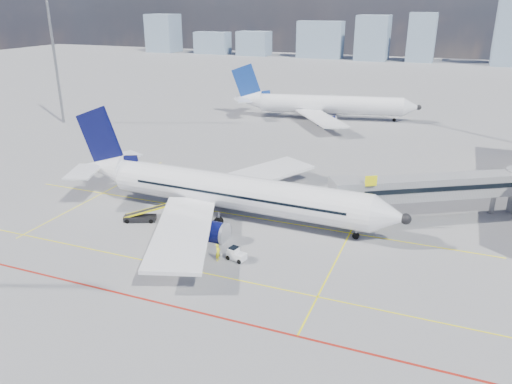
# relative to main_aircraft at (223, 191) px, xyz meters

# --- Properties ---
(ground) EXTENTS (420.00, 420.00, 0.00)m
(ground) POSITION_rel_main_aircraft_xyz_m (1.46, -7.29, -3.22)
(ground) COLOR gray
(ground) RESTS_ON ground
(apron_markings) EXTENTS (90.00, 35.12, 0.01)m
(apron_markings) POSITION_rel_main_aircraft_xyz_m (0.88, -11.20, -3.21)
(apron_markings) COLOR #FFF50D
(apron_markings) RESTS_ON ground
(jet_bridge) EXTENTS (23.55, 15.78, 6.30)m
(jet_bridge) POSITION_rel_main_aircraft_xyz_m (24.96, 9.62, 0.52)
(jet_bridge) COLOR gray
(jet_bridge) RESTS_ON ground
(floodlight_mast_nw) EXTENTS (3.20, 0.61, 25.45)m
(floodlight_mast_nw) POSITION_rel_main_aircraft_xyz_m (-53.54, 32.71, 10.37)
(floodlight_mast_nw) COLOR gray
(floodlight_mast_nw) RESTS_ON ground
(distant_skyline) EXTENTS (252.15, 14.94, 25.52)m
(distant_skyline) POSITION_rel_main_aircraft_xyz_m (6.96, 182.71, 6.01)
(distant_skyline) COLOR #778DA5
(distant_skyline) RESTS_ON ground
(main_aircraft) EXTENTS (43.26, 37.69, 12.61)m
(main_aircraft) POSITION_rel_main_aircraft_xyz_m (0.00, 0.00, 0.00)
(main_aircraft) COLOR white
(main_aircraft) RESTS_ON ground
(second_aircraft) EXTENTS (41.08, 35.42, 12.10)m
(second_aircraft) POSITION_rel_main_aircraft_xyz_m (-2.51, 56.76, 0.00)
(second_aircraft) COLOR white
(second_aircraft) RESTS_ON ground
(baggage_tug) EXTENTS (2.11, 1.54, 1.33)m
(baggage_tug) POSITION_rel_main_aircraft_xyz_m (5.97, -9.73, -2.58)
(baggage_tug) COLOR white
(baggage_tug) RESTS_ON ground
(cargo_dolly) EXTENTS (4.13, 2.95, 2.07)m
(cargo_dolly) POSITION_rel_main_aircraft_xyz_m (-0.67, -9.50, -2.08)
(cargo_dolly) COLOR black
(cargo_dolly) RESTS_ON ground
(belt_loader) EXTENTS (5.32, 3.04, 2.17)m
(belt_loader) POSITION_rel_main_aircraft_xyz_m (-8.31, -5.21, -2.65)
(belt_loader) COLOR black
(belt_loader) RESTS_ON ground
(ramp_worker) EXTENTS (0.44, 0.67, 1.82)m
(ramp_worker) POSITION_rel_main_aircraft_xyz_m (4.37, -10.52, -2.30)
(ramp_worker) COLOR yellow
(ramp_worker) RESTS_ON ground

